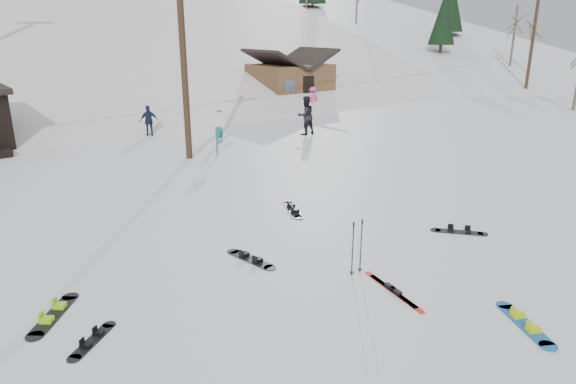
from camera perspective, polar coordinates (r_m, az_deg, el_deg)
ground at (r=10.31m, az=16.17°, el=-13.43°), size 200.00×200.00×0.00m
ski_slope at (r=62.86m, az=-29.10°, el=-0.27°), size 60.00×85.24×65.97m
ridge_right at (r=73.10m, az=2.10°, el=5.14°), size 45.66×93.98×54.59m
treeline_right at (r=64.14m, az=5.45°, el=13.23°), size 20.00×60.00×10.00m
utility_pole at (r=21.18m, az=-11.65°, el=16.10°), size 2.00×0.26×9.00m
utility_pole_right at (r=46.83m, az=25.63°, el=15.62°), size 2.00×0.26×9.00m
trail_sign at (r=21.68m, az=-7.96°, el=7.25°), size 0.50×0.09×1.85m
cabin at (r=36.79m, az=0.25°, el=12.12°), size 5.39×4.40×3.77m
hero_snowboard at (r=10.68m, az=24.83°, el=-13.14°), size 0.95×1.51×0.12m
hero_skis at (r=11.04m, az=11.60°, el=-10.67°), size 0.49×1.88×0.10m
ski_poles at (r=11.39m, az=7.66°, el=-6.05°), size 0.35×0.09×1.26m
board_scatter_a at (r=9.93m, az=-20.91°, el=-15.13°), size 1.05×0.89×0.09m
board_scatter_b at (r=12.20m, az=-4.14°, el=-7.42°), size 0.50×1.55×0.11m
board_scatter_c at (r=10.96m, az=-24.61°, el=-12.27°), size 1.22×1.38×0.12m
board_scatter_d at (r=14.45m, az=18.47°, el=-4.19°), size 1.04×1.21×0.10m
board_scatter_f at (r=15.35m, az=0.58°, el=-1.91°), size 0.86×1.56×0.12m
skier_teal at (r=24.31m, az=-7.71°, el=7.21°), size 0.67×0.62×1.54m
skier_dark at (r=26.00m, az=1.97°, el=8.50°), size 0.98×0.79×1.93m
skier_pink at (r=33.96m, az=2.76°, el=10.34°), size 1.06×0.76×1.48m
skier_navy at (r=26.53m, az=-15.19°, el=7.63°), size 0.94×0.51×1.53m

